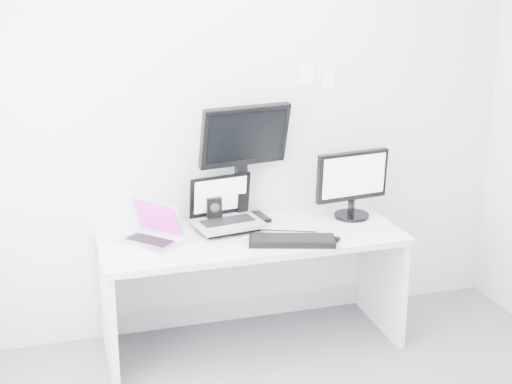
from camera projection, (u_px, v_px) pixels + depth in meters
back_wall at (236, 121)px, 4.60m from camera, size 3.60×0.00×3.60m
desk at (252, 290)px, 4.57m from camera, size 1.80×0.70×0.73m
macbook at (148, 224)px, 4.27m from camera, size 0.41×0.41×0.25m
speaker at (213, 211)px, 4.59m from camera, size 0.12×0.12×0.18m
dell_laptop at (228, 205)px, 4.48m from camera, size 0.44×0.36×0.33m
rear_monitor at (243, 162)px, 4.57m from camera, size 0.59×0.30×0.77m
samsung_monitor at (353, 184)px, 4.69m from camera, size 0.51×0.29×0.45m
keyboard at (292, 241)px, 4.32m from camera, size 0.53×0.31×0.03m
mouse at (332, 239)px, 4.33m from camera, size 0.11×0.07×0.04m
wall_note_0 at (306, 74)px, 4.63m from camera, size 0.10×0.00×0.14m
wall_note_1 at (329, 79)px, 4.68m from camera, size 0.09×0.00×0.13m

